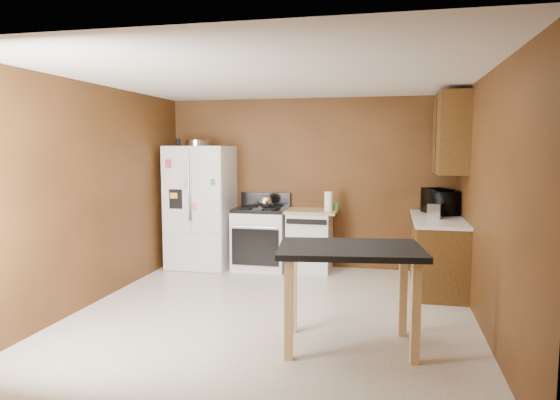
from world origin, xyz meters
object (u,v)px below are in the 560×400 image
(paper_towel, at_px, (328,201))
(gas_range, at_px, (261,237))
(dishwasher, at_px, (310,240))
(toaster, at_px, (435,211))
(roasting_pan, at_px, (198,143))
(kettle, at_px, (265,202))
(microwave, at_px, (440,203))
(pen_cup, at_px, (178,142))
(green_canister, at_px, (335,207))
(island, at_px, (350,262))
(refrigerator, at_px, (201,207))

(paper_towel, bearing_deg, gas_range, 175.75)
(dishwasher, bearing_deg, toaster, -18.86)
(roasting_pan, relative_size, toaster, 1.38)
(kettle, height_order, microwave, microwave)
(pen_cup, height_order, green_canister, pen_cup)
(kettle, xyz_separation_m, island, (1.43, -2.61, -0.23))
(kettle, xyz_separation_m, toaster, (2.32, -0.51, -0.00))
(pen_cup, xyz_separation_m, toaster, (3.62, -0.41, -0.86))
(kettle, distance_m, dishwasher, 0.85)
(roasting_pan, xyz_separation_m, paper_towel, (1.94, -0.02, -0.82))
(roasting_pan, relative_size, island, 0.26)
(kettle, bearing_deg, roasting_pan, -179.15)
(refrigerator, xyz_separation_m, island, (2.42, -2.59, -0.13))
(pen_cup, bearing_deg, refrigerator, 13.04)
(kettle, bearing_deg, paper_towel, -2.43)
(kettle, distance_m, gas_range, 0.54)
(pen_cup, xyz_separation_m, paper_towel, (2.22, 0.06, -0.83))
(paper_towel, relative_size, green_canister, 2.78)
(pen_cup, relative_size, dishwasher, 0.13)
(toaster, xyz_separation_m, gas_range, (-2.39, 0.55, -0.53))
(gas_range, bearing_deg, island, -60.37)
(toaster, xyz_separation_m, island, (-0.89, -2.10, -0.22))
(refrigerator, xyz_separation_m, gas_range, (0.91, 0.06, -0.44))
(kettle, distance_m, microwave, 2.41)
(pen_cup, xyz_separation_m, gas_range, (1.22, 0.13, -1.39))
(refrigerator, height_order, dishwasher, refrigerator)
(roasting_pan, relative_size, gas_range, 0.32)
(gas_range, relative_size, dishwasher, 1.24)
(roasting_pan, xyz_separation_m, island, (2.45, -2.60, -1.07))
(refrigerator, xyz_separation_m, dishwasher, (1.63, 0.09, -0.45))
(refrigerator, bearing_deg, island, -46.97)
(dishwasher, bearing_deg, island, -73.60)
(kettle, distance_m, toaster, 2.37)
(paper_towel, relative_size, gas_range, 0.25)
(kettle, relative_size, microwave, 0.36)
(roasting_pan, bearing_deg, green_canister, 2.87)
(refrigerator, distance_m, dishwasher, 1.69)
(toaster, xyz_separation_m, dishwasher, (-1.67, 0.57, -0.54))
(paper_towel, distance_m, toaster, 1.48)
(paper_towel, relative_size, island, 0.20)
(green_canister, xyz_separation_m, dishwasher, (-0.36, -0.03, -0.49))
(pen_cup, height_order, gas_range, pen_cup)
(paper_towel, xyz_separation_m, island, (0.51, -2.58, -0.25))
(gas_range, height_order, dishwasher, gas_range)
(green_canister, height_order, refrigerator, refrigerator)
(paper_towel, bearing_deg, pen_cup, -178.49)
(kettle, relative_size, dishwasher, 0.22)
(paper_towel, height_order, refrigerator, refrigerator)
(kettle, relative_size, green_canister, 2.00)
(roasting_pan, distance_m, pen_cup, 0.29)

